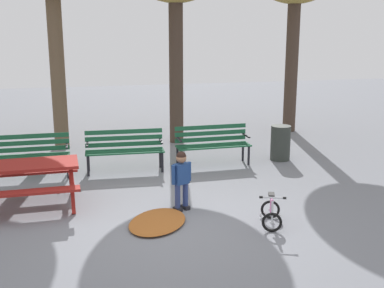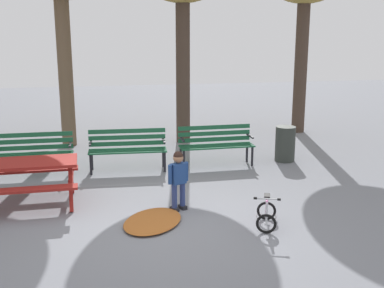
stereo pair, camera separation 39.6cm
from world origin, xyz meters
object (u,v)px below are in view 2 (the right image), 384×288
object	(u,v)px
park_bench_far_left	(32,151)
child_standing	(178,176)
kids_bicycle	(266,214)
park_bench_left	(128,146)
trash_bin	(285,144)
picnic_table	(22,172)
park_bench_right	(216,142)

from	to	relation	value
park_bench_far_left	child_standing	bearing A→B (deg)	-43.75
park_bench_far_left	kids_bicycle	size ratio (longest dim) A/B	2.55
park_bench_far_left	park_bench_left	size ratio (longest dim) A/B	0.99
trash_bin	picnic_table	bearing A→B (deg)	-160.93
park_bench_left	trash_bin	xyz separation A→B (m)	(3.49, 0.06, -0.12)
picnic_table	park_bench_left	bearing A→B (deg)	44.00
park_bench_left	park_bench_right	size ratio (longest dim) A/B	1.01
child_standing	trash_bin	size ratio (longest dim) A/B	1.27
park_bench_far_left	park_bench_left	xyz separation A→B (m)	(1.90, 0.01, 0.00)
park_bench_left	park_bench_right	distance (m)	1.89
picnic_table	kids_bicycle	xyz separation A→B (m)	(3.72, -1.61, -0.39)
kids_bicycle	park_bench_far_left	bearing A→B (deg)	138.05
trash_bin	child_standing	bearing A→B (deg)	-138.03
child_standing	trash_bin	bearing A→B (deg)	41.97
park_bench_left	trash_bin	distance (m)	3.49
park_bench_right	kids_bicycle	xyz separation A→B (m)	(-0.03, -3.43, -0.31)
kids_bicycle	trash_bin	xyz separation A→B (m)	(1.62, 3.45, 0.19)
child_standing	trash_bin	distance (m)	3.79
park_bench_right	park_bench_left	bearing A→B (deg)	-178.80
picnic_table	park_bench_far_left	xyz separation A→B (m)	(-0.05, 1.78, -0.08)
park_bench_left	park_bench_far_left	bearing A→B (deg)	-179.83
park_bench_right	child_standing	xyz separation A→B (m)	(-1.22, -2.51, 0.07)
park_bench_left	park_bench_right	bearing A→B (deg)	1.20
park_bench_right	kids_bicycle	size ratio (longest dim) A/B	2.56
park_bench_far_left	picnic_table	bearing A→B (deg)	-88.23
park_bench_far_left	park_bench_right	xyz separation A→B (m)	(3.80, 0.05, 0.00)
park_bench_right	trash_bin	distance (m)	1.60
park_bench_right	child_standing	world-z (taller)	child_standing
picnic_table	kids_bicycle	distance (m)	4.07
picnic_table	child_standing	world-z (taller)	child_standing
picnic_table	park_bench_right	xyz separation A→B (m)	(3.74, 1.83, -0.08)
picnic_table	trash_bin	size ratio (longest dim) A/B	2.35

